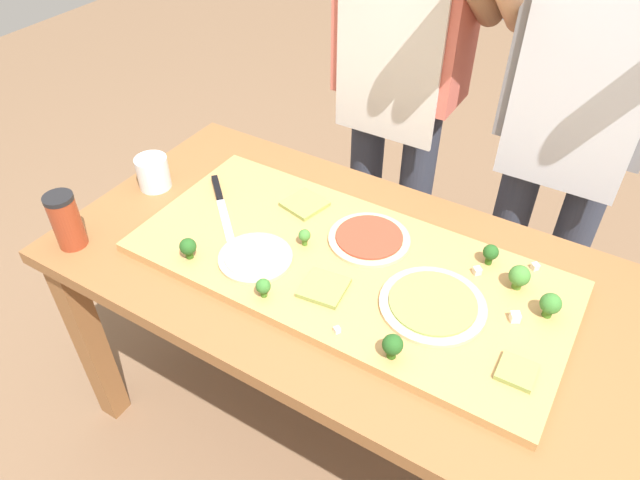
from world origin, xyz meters
The scene contains 25 objects.
ground_plane centered at (0.00, 0.00, 0.00)m, with size 8.00×8.00×0.00m, color brown.
prep_table centered at (0.00, 0.00, 0.65)m, with size 1.54×0.80×0.75m.
cutting_board centered at (0.00, -0.01, 0.76)m, with size 1.10×0.50×0.02m, color tan.
chefs_knife centered at (-0.43, 0.02, 0.78)m, with size 0.25×0.23×0.02m.
pizza_whole_tomato_red centered at (0.01, 0.09, 0.78)m, with size 0.21×0.21×0.02m.
pizza_whole_pesto_green centered at (0.24, -0.04, 0.78)m, with size 0.25×0.25×0.02m.
pizza_whole_white_garlic centered at (-0.20, -0.12, 0.78)m, with size 0.19×0.19×0.02m.
pizza_slice_far_left centered at (0.00, -0.12, 0.78)m, with size 0.10×0.10×0.01m, color #899E4C.
pizza_slice_near_right centered at (0.47, -0.12, 0.78)m, with size 0.08×0.08×0.01m, color #899E4C.
pizza_slice_near_left centered at (-0.22, 0.13, 0.78)m, with size 0.10×0.10×0.01m, color #899E4C.
broccoli_floret_front_mid centered at (-0.35, -0.20, 0.81)m, with size 0.04×0.04×0.06m.
broccoli_floret_front_left centered at (-0.13, -0.01, 0.80)m, with size 0.03×0.03×0.05m.
broccoli_floret_back_mid centered at (0.39, 0.12, 0.81)m, with size 0.05×0.05×0.06m.
broccoli_floret_back_right centered at (0.48, 0.07, 0.81)m, with size 0.05×0.05×0.06m.
broccoli_floret_back_left centered at (0.31, 0.17, 0.81)m, with size 0.04×0.04×0.06m.
broccoli_floret_front_right centered at (-0.11, -0.21, 0.80)m, with size 0.04×0.04×0.05m.
broccoli_floret_center_left centered at (0.23, -0.22, 0.81)m, with size 0.05×0.05×0.06m.
cheese_crumble_a centered at (0.29, 0.12, 0.78)m, with size 0.02×0.02×0.02m, color silver.
cheese_crumble_b centered at (0.41, 0.21, 0.78)m, with size 0.02×0.02×0.02m, color silver.
cheese_crumble_c centered at (0.09, -0.22, 0.78)m, with size 0.01×0.01×0.01m, color white.
cheese_crumble_d centered at (0.42, 0.02, 0.79)m, with size 0.02×0.02×0.02m, color white.
flour_cup centered at (-0.67, 0.01, 0.79)m, with size 0.09×0.09×0.10m.
sauce_jar centered at (-0.67, -0.30, 0.83)m, with size 0.08×0.08×0.16m.
cook_left centered at (-0.19, 0.66, 1.00)m, with size 0.54×0.39×1.67m.
cook_right centered at (0.36, 0.66, 1.00)m, with size 0.54×0.39×1.67m.
Camera 1 is at (0.50, -0.96, 1.77)m, focal length 32.62 mm.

